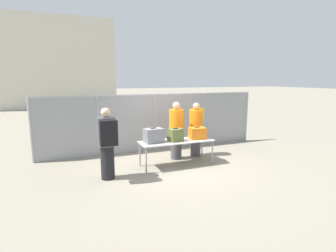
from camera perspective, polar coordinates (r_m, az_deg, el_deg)
The scene contains 11 objects.
ground_plane at distance 7.62m, azimuth 1.78°, elevation -8.62°, with size 120.00×120.00×0.00m, color gray.
fence_section at distance 9.01m, azimuth -2.69°, elevation 1.07°, with size 7.73×0.07×1.96m.
inspection_table at distance 7.49m, azimuth 1.88°, elevation -3.59°, with size 2.13×0.73×0.72m.
suitcase_grey at distance 7.25m, azimuth -3.16°, elevation -2.07°, with size 0.55×0.40×0.42m.
suitcase_olive at distance 7.40m, azimuth 1.65°, elevation -1.96°, with size 0.43×0.36×0.38m.
suitcase_orange at distance 7.73m, azimuth 6.37°, elevation -1.55°, with size 0.50×0.41×0.36m.
traveler_hooded at distance 6.52m, azimuth -13.13°, elevation -3.18°, with size 0.44×0.68×1.78m.
security_worker_near at distance 8.04m, azimuth 1.81°, elevation -0.84°, with size 0.44×0.44×1.77m.
security_worker_far at distance 8.43m, azimuth 6.08°, elevation -0.58°, with size 0.43×0.43×1.72m.
utility_trailer at distance 10.93m, azimuth -0.33°, elevation -0.49°, with size 3.58×2.13×0.72m.
distant_hangar at distance 29.02m, azimuth -24.20°, elevation 11.93°, with size 10.74×11.14×7.49m.
Camera 1 is at (-2.90, -6.60, 2.47)m, focal length 28.00 mm.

